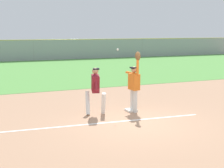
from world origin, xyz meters
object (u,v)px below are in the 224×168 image
Objects in this scene: runner at (95,88)px; parked_car_white at (74,51)px; first_base at (131,110)px; baseball at (118,49)px; fielder at (134,83)px; parked_car_blue at (29,52)px.

parked_car_white is (5.95, 25.27, -0.32)m from runner.
first_base is 5.14× the size of baseball.
first_base is 0.08× the size of parked_car_white.
baseball is at bearing -105.04° from parked_car_white.
first_base is at bearing -9.90° from baseball.
fielder is 1.33× the size of runner.
baseball reaches higher than runner.
runner is at bearing -15.52° from fielder.
parked_car_white is (4.54, 25.31, 0.63)m from first_base.
baseball reaches higher than first_base.
baseball is 24.72m from parked_car_blue.
first_base is at bearing -78.13° from fielder.
runner reaches higher than parked_car_blue.
parked_car_blue is at bearing 90.32° from baseball.
parked_car_blue is at bearing 91.53° from first_base.
parked_car_white is (4.48, 25.45, -0.45)m from fielder.
baseball is (-0.52, 0.09, 2.31)m from first_base.
baseball is (-0.58, 0.23, 1.23)m from fielder.
parked_car_white is at bearing 79.84° from first_base.
first_base is 24.77m from parked_car_blue.
parked_car_blue is at bearing -177.61° from parked_car_white.
fielder is at bearing 5.75° from runner.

